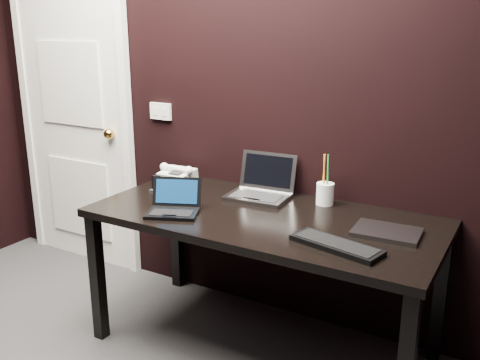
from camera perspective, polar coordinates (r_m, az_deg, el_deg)
The scene contains 11 objects.
wall_back at distance 2.97m, azimuth 1.12°, elevation 9.87°, with size 4.00×4.00×0.00m, color black.
door at distance 3.82m, azimuth -17.21°, elevation 6.73°, with size 0.99×0.10×2.14m.
wall_switch at distance 3.33m, azimuth -8.47°, elevation 7.26°, with size 0.15×0.02×0.10m.
desk at distance 2.64m, azimuth 2.53°, elevation -5.27°, with size 1.70×0.80×0.74m.
netbook at distance 2.64m, azimuth -7.09°, elevation -2.84°, with size 0.31×0.30×0.16m.
silver_laptop at distance 2.86m, azimuth 2.20°, elevation -1.02°, with size 0.34×0.31×0.22m.
ext_keyboard at distance 2.27m, azimuth 10.24°, elevation -6.84°, with size 0.41×0.22×0.02m.
closed_laptop at distance 2.46m, azimuth 15.38°, elevation -5.37°, with size 0.30×0.22×0.02m.
desk_phone at distance 3.17m, azimuth -6.71°, elevation 0.61°, with size 0.23×0.17×0.11m.
mobile_phone at distance 2.97m, azimuth -8.95°, elevation -0.68°, with size 0.06×0.05×0.10m.
pen_cup at distance 2.77m, azimuth 9.06°, elevation -1.36°, with size 0.10×0.10×0.26m.
Camera 1 is at (1.43, -0.78, 1.64)m, focal length 40.00 mm.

